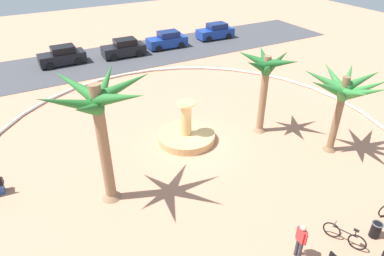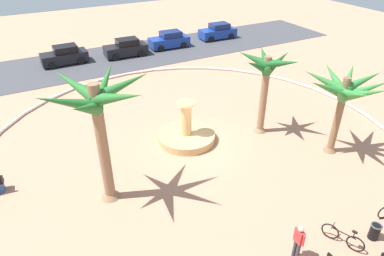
{
  "view_description": "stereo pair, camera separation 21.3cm",
  "coord_description": "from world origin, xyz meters",
  "px_view_note": "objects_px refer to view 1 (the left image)",
  "views": [
    {
      "loc": [
        -8.22,
        -14.58,
        11.13
      ],
      "look_at": [
        -0.07,
        0.17,
        1.0
      ],
      "focal_mm": 32.24,
      "sensor_mm": 36.0,
      "label": 1
    },
    {
      "loc": [
        -8.03,
        -14.68,
        11.13
      ],
      "look_at": [
        -0.07,
        0.17,
        1.0
      ],
      "focal_mm": 32.24,
      "sensor_mm": 36.0,
      "label": 2
    }
  ],
  "objects_px": {
    "palm_tree_mid_plaza": "(266,74)",
    "parked_car_second": "(124,48)",
    "palm_tree_by_curb": "(100,114)",
    "palm_tree_near_fountain": "(345,90)",
    "person_cyclist_helmet": "(301,240)",
    "fountain": "(186,135)",
    "parked_car_leftmost": "(62,56)",
    "bicycle_by_lamppost": "(344,236)",
    "trash_bin": "(376,229)",
    "parked_car_rightmost": "(215,32)",
    "parked_car_third": "(167,40)"
  },
  "relations": [
    {
      "from": "palm_tree_mid_plaza",
      "to": "parked_car_second",
      "type": "distance_m",
      "value": 17.57
    },
    {
      "from": "palm_tree_by_curb",
      "to": "parked_car_second",
      "type": "xyz_separation_m",
      "value": [
        7.13,
        18.54,
        -3.7
      ]
    },
    {
      "from": "palm_tree_near_fountain",
      "to": "person_cyclist_helmet",
      "type": "xyz_separation_m",
      "value": [
        -6.81,
        -4.49,
        -2.77
      ]
    },
    {
      "from": "fountain",
      "to": "parked_car_second",
      "type": "relative_size",
      "value": 0.83
    },
    {
      "from": "parked_car_leftmost",
      "to": "person_cyclist_helmet",
      "type": "bearing_deg",
      "value": -81.98
    },
    {
      "from": "parked_car_leftmost",
      "to": "palm_tree_by_curb",
      "type": "bearing_deg",
      "value": -94.68
    },
    {
      "from": "palm_tree_mid_plaza",
      "to": "bicycle_by_lamppost",
      "type": "height_order",
      "value": "palm_tree_mid_plaza"
    },
    {
      "from": "trash_bin",
      "to": "person_cyclist_helmet",
      "type": "relative_size",
      "value": 0.44
    },
    {
      "from": "parked_car_rightmost",
      "to": "fountain",
      "type": "bearing_deg",
      "value": -126.94
    },
    {
      "from": "trash_bin",
      "to": "palm_tree_by_curb",
      "type": "bearing_deg",
      "value": 139.31
    },
    {
      "from": "trash_bin",
      "to": "person_cyclist_helmet",
      "type": "height_order",
      "value": "person_cyclist_helmet"
    },
    {
      "from": "trash_bin",
      "to": "parked_car_rightmost",
      "type": "relative_size",
      "value": 0.18
    },
    {
      "from": "fountain",
      "to": "palm_tree_mid_plaza",
      "type": "relative_size",
      "value": 0.66
    },
    {
      "from": "parked_car_second",
      "to": "parked_car_third",
      "type": "relative_size",
      "value": 1.0
    },
    {
      "from": "parked_car_second",
      "to": "parked_car_third",
      "type": "distance_m",
      "value": 4.74
    },
    {
      "from": "bicycle_by_lamppost",
      "to": "parked_car_second",
      "type": "xyz_separation_m",
      "value": [
        -0.17,
        25.62,
        0.4
      ]
    },
    {
      "from": "palm_tree_by_curb",
      "to": "trash_bin",
      "type": "height_order",
      "value": "palm_tree_by_curb"
    },
    {
      "from": "trash_bin",
      "to": "fountain",
      "type": "bearing_deg",
      "value": 108.18
    },
    {
      "from": "fountain",
      "to": "parked_car_second",
      "type": "bearing_deg",
      "value": 83.63
    },
    {
      "from": "trash_bin",
      "to": "parked_car_second",
      "type": "height_order",
      "value": "parked_car_second"
    },
    {
      "from": "palm_tree_by_curb",
      "to": "parked_car_rightmost",
      "type": "relative_size",
      "value": 1.49
    },
    {
      "from": "bicycle_by_lamppost",
      "to": "parked_car_rightmost",
      "type": "xyz_separation_m",
      "value": [
        10.55,
        26.35,
        0.4
      ]
    },
    {
      "from": "palm_tree_near_fountain",
      "to": "trash_bin",
      "type": "bearing_deg",
      "value": -122.27
    },
    {
      "from": "palm_tree_by_curb",
      "to": "palm_tree_mid_plaza",
      "type": "bearing_deg",
      "value": 8.33
    },
    {
      "from": "parked_car_second",
      "to": "palm_tree_by_curb",
      "type": "bearing_deg",
      "value": -111.04
    },
    {
      "from": "fountain",
      "to": "palm_tree_mid_plaza",
      "type": "bearing_deg",
      "value": -15.4
    },
    {
      "from": "person_cyclist_helmet",
      "to": "parked_car_rightmost",
      "type": "relative_size",
      "value": 0.41
    },
    {
      "from": "fountain",
      "to": "bicycle_by_lamppost",
      "type": "xyz_separation_m",
      "value": [
        1.94,
        -9.73,
        0.04
      ]
    },
    {
      "from": "fountain",
      "to": "parked_car_leftmost",
      "type": "bearing_deg",
      "value": 102.97
    },
    {
      "from": "trash_bin",
      "to": "parked_car_second",
      "type": "bearing_deg",
      "value": 93.41
    },
    {
      "from": "parked_car_third",
      "to": "fountain",
      "type": "bearing_deg",
      "value": -111.75
    },
    {
      "from": "person_cyclist_helmet",
      "to": "parked_car_second",
      "type": "xyz_separation_m",
      "value": [
        1.93,
        25.24,
        -0.16
      ]
    },
    {
      "from": "palm_tree_mid_plaza",
      "to": "parked_car_third",
      "type": "bearing_deg",
      "value": 83.3
    },
    {
      "from": "fountain",
      "to": "bicycle_by_lamppost",
      "type": "bearing_deg",
      "value": -78.7
    },
    {
      "from": "parked_car_third",
      "to": "parked_car_rightmost",
      "type": "bearing_deg",
      "value": 3.25
    },
    {
      "from": "fountain",
      "to": "palm_tree_by_curb",
      "type": "height_order",
      "value": "palm_tree_by_curb"
    },
    {
      "from": "parked_car_leftmost",
      "to": "parked_car_third",
      "type": "distance_m",
      "value": 10.29
    },
    {
      "from": "fountain",
      "to": "palm_tree_by_curb",
      "type": "distance_m",
      "value": 7.27
    },
    {
      "from": "fountain",
      "to": "parked_car_leftmost",
      "type": "relative_size",
      "value": 0.83
    },
    {
      "from": "parked_car_leftmost",
      "to": "parked_car_third",
      "type": "xyz_separation_m",
      "value": [
        10.29,
        -0.2,
        0.0
      ]
    },
    {
      "from": "palm_tree_by_curb",
      "to": "palm_tree_near_fountain",
      "type": "bearing_deg",
      "value": -10.38
    },
    {
      "from": "parked_car_second",
      "to": "parked_car_leftmost",
      "type": "bearing_deg",
      "value": 173.97
    },
    {
      "from": "parked_car_leftmost",
      "to": "parked_car_third",
      "type": "bearing_deg",
      "value": -1.1
    },
    {
      "from": "person_cyclist_helmet",
      "to": "parked_car_second",
      "type": "height_order",
      "value": "person_cyclist_helmet"
    },
    {
      "from": "trash_bin",
      "to": "person_cyclist_helmet",
      "type": "xyz_separation_m",
      "value": [
        -3.48,
        0.77,
        0.55
      ]
    },
    {
      "from": "palm_tree_near_fountain",
      "to": "palm_tree_by_curb",
      "type": "relative_size",
      "value": 0.78
    },
    {
      "from": "palm_tree_by_curb",
      "to": "bicycle_by_lamppost",
      "type": "distance_m",
      "value": 10.96
    },
    {
      "from": "palm_tree_near_fountain",
      "to": "parked_car_rightmost",
      "type": "height_order",
      "value": "palm_tree_near_fountain"
    },
    {
      "from": "palm_tree_by_curb",
      "to": "person_cyclist_helmet",
      "type": "relative_size",
      "value": 3.62
    },
    {
      "from": "palm_tree_mid_plaza",
      "to": "trash_bin",
      "type": "height_order",
      "value": "palm_tree_mid_plaza"
    }
  ]
}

